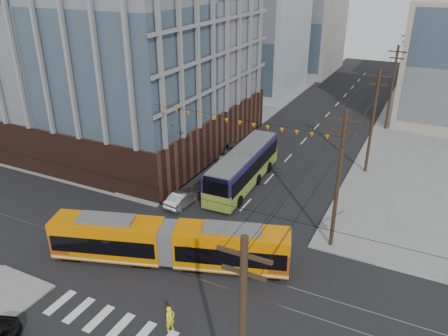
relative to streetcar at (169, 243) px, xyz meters
The scene contains 12 objects.
ground 4.38m from the streetcar, 67.66° to the right, with size 160.00×160.00×0.00m, color slate.
office_building 30.81m from the streetcar, 136.74° to the left, with size 30.00×25.00×28.60m, color #381E16.
bg_bldg_nw_near 51.20m from the streetcar, 107.77° to the left, with size 18.00×16.00×18.00m, color #8C99A5.
bg_bldg_nw_far 69.88m from the streetcar, 100.35° to the left, with size 16.00×18.00×20.00m, color gray.
utility_pole_far 53.35m from the streetcar, 79.12° to the left, with size 0.30×0.30×11.00m, color black.
streetcar is the anchor object (origin of this frame).
city_bus 14.02m from the streetcar, 91.54° to the left, with size 2.79×12.89×3.65m, color #201443, non-canonical shape.
parked_car_silver 8.63m from the streetcar, 114.81° to the left, with size 1.41×4.05×1.33m, color #9F9F9F.
parked_car_white 17.35m from the streetcar, 102.72° to the left, with size 1.74×4.27×1.24m, color silver.
parked_car_grey 21.08m from the streetcar, 102.36° to the left, with size 2.31×5.00×1.39m, color #494949.
pedestrian 6.71m from the streetcar, 56.91° to the right, with size 0.63×0.42×1.74m, color yellow.
jersey_barrier 14.58m from the streetcar, 47.35° to the left, with size 0.80×3.54×0.71m, color gray.
Camera 1 is at (13.61, -17.98, 19.63)m, focal length 35.00 mm.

